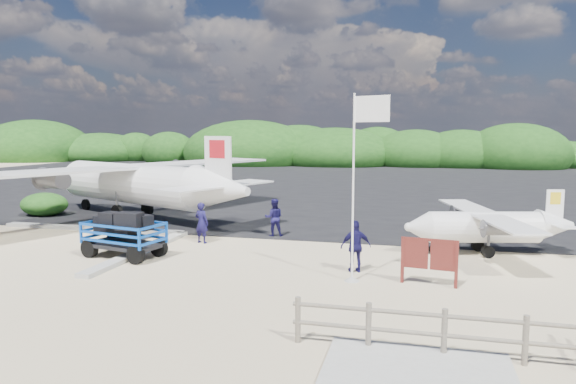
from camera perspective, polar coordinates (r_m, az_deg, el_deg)
name	(u,v)px	position (r m, az deg, el deg)	size (l,w,h in m)	color
ground	(242,272)	(16.81, -5.12, -8.81)	(160.00, 160.00, 0.00)	beige
asphalt_apron	(353,183)	(45.83, 7.28, 1.05)	(90.00, 50.00, 0.04)	#B2B2B2
lagoon	(38,247)	(22.55, -26.03, -5.46)	(9.00, 7.00, 0.40)	#B2B2B2
walkway_pad	(418,377)	(10.32, 14.22, -19.31)	(3.50, 2.50, 0.10)	#B2B2B2
vegetation_band	(376,165)	(70.64, 9.70, 2.99)	(124.00, 8.00, 4.40)	#B2B2B2
fence	(443,357)	(11.25, 16.88, -17.14)	(6.40, 2.00, 1.10)	#B2B2B2
baggage_cart	(125,257)	(19.56, -17.69, -6.88)	(3.03, 1.73, 1.52)	blue
flagpole	(352,281)	(15.86, 7.10, -9.79)	(1.12, 0.47, 5.61)	white
signboard	(428,285)	(15.87, 15.32, -9.97)	(1.74, 0.16, 1.43)	maroon
crew_a	(202,223)	(21.06, -9.58, -3.38)	(0.61, 0.40, 1.67)	#151142
crew_b	(274,218)	(22.07, -1.57, -2.86)	(0.80, 0.62, 1.64)	#151142
crew_c	(356,246)	(16.65, 7.54, -6.01)	(0.99, 0.41, 1.68)	#151142
aircraft_large	(559,194)	(42.29, 27.89, -0.16)	(18.19, 18.19, 5.46)	#B2B2B2
aircraft_small	(221,175)	(54.24, -7.43, 1.92)	(6.37, 6.37, 2.29)	#B2B2B2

